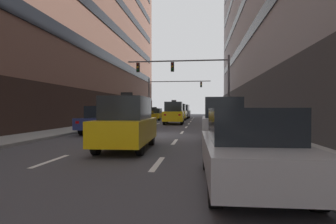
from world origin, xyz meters
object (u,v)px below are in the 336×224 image
(taxi_driving_4, at_px, (127,123))
(car_parked_0, at_px, (249,148))
(car_driving_1, at_px, (104,120))
(taxi_driving_2, at_px, (174,113))
(taxi_driving_5, at_px, (155,114))
(traffic_signal_0, at_px, (192,75))
(car_driving_6, at_px, (183,112))
(traffic_signal_1, at_px, (168,90))
(car_parked_1, at_px, (222,121))
(taxi_driving_0, at_px, (179,112))
(pedestrian_0, at_px, (242,116))
(taxi_driving_3, at_px, (144,115))

(taxi_driving_4, bearing_deg, car_parked_0, -49.22)
(car_driving_1, distance_m, car_parked_0, 12.87)
(taxi_driving_2, distance_m, taxi_driving_5, 9.44)
(taxi_driving_5, distance_m, traffic_signal_0, 13.61)
(car_driving_6, xyz_separation_m, traffic_signal_1, (-2.31, -0.73, 3.35))
(car_driving_6, height_order, car_parked_1, car_driving_6)
(taxi_driving_0, distance_m, taxi_driving_5, 3.24)
(taxi_driving_5, height_order, car_parked_0, taxi_driving_5)
(taxi_driving_4, bearing_deg, taxi_driving_2, 89.64)
(pedestrian_0, bearing_deg, taxi_driving_4, -120.81)
(taxi_driving_0, xyz_separation_m, taxi_driving_5, (-3.21, -0.29, -0.31))
(taxi_driving_5, height_order, traffic_signal_0, traffic_signal_0)
(taxi_driving_3, height_order, taxi_driving_5, taxi_driving_3)
(taxi_driving_0, xyz_separation_m, car_parked_0, (3.87, -30.30, -0.32))
(traffic_signal_1, bearing_deg, pedestrian_0, -69.61)
(taxi_driving_3, relative_size, car_parked_1, 1.10)
(car_parked_0, relative_size, pedestrian_0, 2.71)
(taxi_driving_4, relative_size, traffic_signal_0, 0.47)
(traffic_signal_0, height_order, pedestrian_0, traffic_signal_0)
(taxi_driving_3, bearing_deg, car_parked_1, -65.94)
(car_driving_6, bearing_deg, pedestrian_0, -75.67)
(taxi_driving_0, distance_m, taxi_driving_4, 25.94)
(pedestrian_0, bearing_deg, car_parked_1, -104.91)
(taxi_driving_4, xyz_separation_m, car_parked_0, (3.77, -4.37, -0.22))
(car_parked_0, relative_size, traffic_signal_1, 0.44)
(car_driving_1, relative_size, taxi_driving_4, 1.11)
(taxi_driving_2, relative_size, taxi_driving_3, 1.00)
(taxi_driving_0, height_order, taxi_driving_3, taxi_driving_0)
(car_driving_6, xyz_separation_m, car_parked_1, (3.69, -29.66, -0.07))
(taxi_driving_2, distance_m, pedestrian_0, 9.16)
(taxi_driving_2, xyz_separation_m, car_parked_1, (3.66, -14.66, -0.10))
(car_parked_0, xyz_separation_m, pedestrian_0, (1.98, 14.00, 0.26))
(taxi_driving_0, relative_size, traffic_signal_1, 0.47)
(taxi_driving_0, xyz_separation_m, taxi_driving_2, (0.21, -9.08, 0.02))
(car_driving_1, relative_size, car_driving_6, 1.01)
(taxi_driving_2, bearing_deg, car_driving_6, 90.13)
(taxi_driving_0, relative_size, car_parked_1, 1.07)
(taxi_driving_0, relative_size, pedestrian_0, 2.90)
(car_parked_1, relative_size, traffic_signal_0, 0.47)
(taxi_driving_4, bearing_deg, traffic_signal_0, 81.65)
(car_driving_1, xyz_separation_m, taxi_driving_5, (-0.03, 19.24, -0.06))
(taxi_driving_4, bearing_deg, pedestrian_0, 59.19)
(taxi_driving_2, relative_size, car_driving_6, 1.02)
(car_parked_1, height_order, traffic_signal_1, traffic_signal_1)
(car_parked_1, bearing_deg, taxi_driving_3, 114.06)
(car_parked_1, xyz_separation_m, traffic_signal_0, (-1.75, 11.50, 3.53))
(taxi_driving_2, bearing_deg, traffic_signal_0, -58.94)
(car_driving_6, distance_m, car_parked_1, 29.89)
(taxi_driving_3, height_order, car_parked_0, taxi_driving_3)
(taxi_driving_5, distance_m, pedestrian_0, 18.40)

